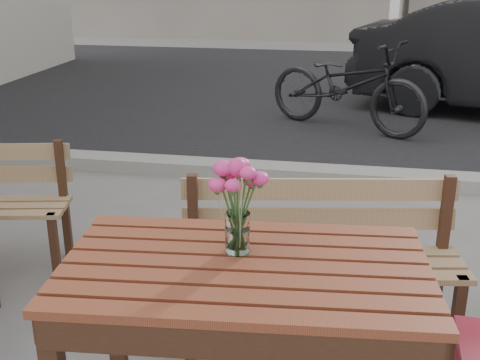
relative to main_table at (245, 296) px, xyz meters
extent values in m
cube|color=black|center=(0.14, 7.04, -0.65)|extent=(30.00, 8.00, 0.00)
cube|color=gray|center=(0.14, 3.04, -0.60)|extent=(30.00, 0.25, 0.12)
cube|color=brown|center=(0.00, 0.00, 0.11)|extent=(1.33, 0.85, 0.03)
cube|color=black|center=(-0.61, 0.27, -0.28)|extent=(0.07, 0.07, 0.75)
cube|color=black|center=(0.55, 0.37, -0.28)|extent=(0.07, 0.07, 0.75)
cube|color=#8E6A49|center=(0.24, 0.72, -0.23)|extent=(1.38, 0.59, 0.03)
cube|color=#8E6A49|center=(0.21, 0.92, 0.00)|extent=(1.33, 0.25, 0.36)
cube|color=black|center=(-0.34, 0.47, -0.44)|extent=(0.06, 0.06, 0.44)
cube|color=black|center=(0.87, 0.67, -0.44)|extent=(0.06, 0.06, 0.44)
cube|color=black|center=(-0.39, 0.77, -0.25)|extent=(0.06, 0.06, 0.82)
cube|color=black|center=(0.82, 0.97, -0.25)|extent=(0.06, 0.06, 0.82)
cylinder|color=white|center=(-0.04, 0.09, 0.20)|extent=(0.09, 0.09, 0.15)
cylinder|color=#36622C|center=(-0.04, 0.09, 0.28)|extent=(0.05, 0.05, 0.30)
cube|color=black|center=(-1.31, 1.07, -0.45)|extent=(0.05, 0.05, 0.42)
cube|color=black|center=(-1.37, 1.36, -0.27)|extent=(0.05, 0.05, 0.77)
imported|color=black|center=(0.30, 4.80, -0.16)|extent=(1.98, 1.47, 0.99)
camera|label=1|loc=(0.31, -1.83, 1.11)|focal=45.00mm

